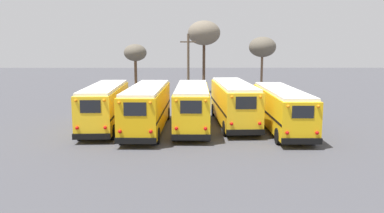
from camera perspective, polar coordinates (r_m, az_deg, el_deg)
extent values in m
plane|color=#424247|center=(28.54, 0.00, -3.19)|extent=(160.00, 160.00, 0.00)
cube|color=yellow|center=(28.77, -13.10, 0.09)|extent=(2.71, 9.79, 2.68)
cube|color=white|center=(28.58, -13.20, 2.93)|extent=(2.51, 9.40, 0.20)
cube|color=black|center=(24.28, -15.06, -4.44)|extent=(2.37, 0.30, 0.36)
cube|color=black|center=(23.94, -15.24, -0.01)|extent=(1.27, 0.08, 0.80)
sphere|color=red|center=(24.36, -17.12, -3.15)|extent=(0.22, 0.22, 0.22)
sphere|color=orange|center=(24.06, -17.31, 0.86)|extent=(0.18, 0.18, 0.18)
sphere|color=red|center=(23.98, -13.09, -3.17)|extent=(0.22, 0.22, 0.22)
sphere|color=orange|center=(23.68, -13.24, 0.90)|extent=(0.18, 0.18, 0.18)
cube|color=black|center=(29.03, -15.35, -0.32)|extent=(0.42, 9.50, 0.14)
cube|color=black|center=(28.61, -10.78, -0.29)|extent=(0.42, 9.50, 0.14)
cylinder|color=black|center=(32.60, -13.77, -1.01)|extent=(0.32, 1.00, 0.99)
cylinder|color=black|center=(32.26, -10.01, -0.99)|extent=(0.32, 1.00, 0.99)
cylinder|color=black|center=(25.81, -16.77, -3.79)|extent=(0.32, 1.00, 0.99)
cylinder|color=black|center=(25.37, -12.03, -3.82)|extent=(0.32, 1.00, 0.99)
cube|color=#EAAA0F|center=(27.43, -6.82, -0.12)|extent=(2.71, 10.46, 2.69)
cube|color=white|center=(27.23, -6.87, 2.88)|extent=(2.50, 10.04, 0.20)
cube|color=black|center=(22.59, -8.59, -5.19)|extent=(2.50, 0.26, 0.36)
cube|color=black|center=(22.22, -8.70, -0.41)|extent=(1.34, 0.06, 0.81)
sphere|color=red|center=(22.62, -10.92, -3.77)|extent=(0.22, 0.22, 0.22)
sphere|color=orange|center=(22.31, -11.06, 0.56)|extent=(0.18, 0.18, 0.18)
sphere|color=red|center=(22.31, -6.31, -3.84)|extent=(0.22, 0.22, 0.22)
sphere|color=orange|center=(21.99, -6.38, 0.56)|extent=(0.18, 0.18, 0.18)
cube|color=black|center=(27.66, -9.34, -0.53)|extent=(0.28, 10.19, 0.14)
cube|color=black|center=(27.32, -4.24, -0.55)|extent=(0.28, 10.19, 0.14)
cylinder|color=black|center=(31.59, -7.86, -1.10)|extent=(0.31, 1.05, 1.04)
cylinder|color=black|center=(31.32, -3.72, -1.13)|extent=(0.31, 1.05, 1.04)
cylinder|color=black|center=(24.09, -10.74, -4.40)|extent=(0.31, 1.05, 1.04)
cylinder|color=black|center=(23.72, -5.32, -4.49)|extent=(0.31, 1.05, 1.04)
cube|color=yellow|center=(27.79, 0.00, 0.03)|extent=(2.58, 9.79, 2.68)
cube|color=white|center=(27.60, 0.00, 2.99)|extent=(2.38, 9.39, 0.20)
cube|color=black|center=(23.20, -0.16, -4.72)|extent=(2.45, 0.25, 0.36)
cube|color=black|center=(22.85, -0.16, -0.09)|extent=(1.32, 0.05, 0.80)
sphere|color=red|center=(23.10, -2.40, -3.38)|extent=(0.22, 0.22, 0.22)
sphere|color=orange|center=(22.79, -2.42, 0.85)|extent=(0.18, 0.18, 0.18)
sphere|color=red|center=(23.07, 2.07, -3.39)|extent=(0.22, 0.22, 0.22)
sphere|color=orange|center=(22.76, 2.10, 0.85)|extent=(0.18, 0.18, 0.18)
cube|color=black|center=(27.86, -2.49, -0.37)|extent=(0.20, 9.55, 0.14)
cube|color=black|center=(27.83, 2.49, -0.38)|extent=(0.20, 9.55, 0.14)
cylinder|color=black|center=(31.54, -1.94, -1.06)|extent=(0.30, 1.03, 1.02)
cylinder|color=black|center=(31.51, 2.12, -1.07)|extent=(0.30, 1.03, 1.02)
cylinder|color=black|center=(24.55, -2.73, -4.02)|extent=(0.30, 1.03, 1.02)
cylinder|color=black|center=(24.52, 2.51, -4.03)|extent=(0.30, 1.03, 1.02)
cube|color=yellow|center=(29.46, 6.34, 0.58)|extent=(2.90, 10.26, 2.73)
cube|color=white|center=(29.28, 6.39, 3.42)|extent=(2.68, 9.84, 0.20)
cube|color=black|center=(24.72, 8.15, -3.91)|extent=(2.52, 0.31, 0.36)
cube|color=black|center=(24.39, 8.25, 0.54)|extent=(1.36, 0.09, 0.82)
sphere|color=red|center=(24.43, 6.06, -2.65)|extent=(0.22, 0.22, 0.22)
sphere|color=orange|center=(24.14, 6.13, 1.44)|extent=(0.18, 0.18, 0.18)
sphere|color=red|center=(24.78, 10.29, -2.58)|extent=(0.22, 0.22, 0.22)
sphere|color=orange|center=(24.49, 10.41, 1.46)|extent=(0.18, 0.18, 0.18)
cube|color=black|center=(29.32, 3.93, 0.17)|extent=(0.45, 9.95, 0.14)
cube|color=black|center=(29.71, 8.70, 0.21)|extent=(0.45, 9.95, 0.14)
cylinder|color=black|center=(33.20, 3.31, -0.52)|extent=(0.33, 1.07, 1.06)
cylinder|color=black|center=(33.52, 7.23, -0.48)|extent=(0.33, 1.07, 1.06)
cylinder|color=black|center=(25.83, 5.08, -3.34)|extent=(0.33, 1.07, 1.06)
cylinder|color=black|center=(26.24, 10.08, -3.24)|extent=(0.33, 1.07, 1.06)
cube|color=yellow|center=(28.07, 13.44, -0.31)|extent=(2.42, 10.66, 2.49)
cube|color=white|center=(27.88, 13.54, 2.42)|extent=(2.23, 10.23, 0.20)
cube|color=black|center=(23.20, 16.38, -5.09)|extent=(2.40, 0.21, 0.36)
cube|color=black|center=(22.87, 16.56, -0.81)|extent=(1.30, 0.04, 0.75)
sphere|color=red|center=(22.85, 14.31, -3.92)|extent=(0.22, 0.22, 0.22)
sphere|color=orange|center=(22.55, 14.47, 0.01)|extent=(0.18, 0.18, 0.18)
sphere|color=red|center=(23.34, 18.53, -3.83)|extent=(0.22, 0.22, 0.22)
sphere|color=orange|center=(23.05, 18.73, 0.01)|extent=(0.18, 0.18, 0.18)
cube|color=black|center=(27.85, 11.04, -0.69)|extent=(0.08, 10.43, 0.14)
cube|color=black|center=(28.40, 15.76, -0.68)|extent=(0.08, 10.43, 0.14)
cylinder|color=black|center=(31.91, 9.79, -1.05)|extent=(0.29, 1.04, 1.04)
cylinder|color=black|center=(32.36, 13.63, -1.04)|extent=(0.29, 1.04, 1.04)
cylinder|color=black|center=(24.19, 12.99, -4.43)|extent=(0.29, 1.04, 1.04)
cylinder|color=black|center=(24.77, 17.96, -4.33)|extent=(0.29, 1.04, 1.04)
cylinder|color=brown|center=(42.30, -0.57, 5.96)|extent=(0.27, 0.27, 7.49)
cube|color=brown|center=(42.23, -0.57, 9.82)|extent=(1.80, 0.14, 0.14)
cylinder|color=brown|center=(44.34, -8.55, 4.18)|extent=(0.33, 0.33, 4.66)
ellipsoid|color=#5B5447|center=(44.18, -8.64, 8.12)|extent=(2.62, 2.62, 1.96)
cylinder|color=#473323|center=(49.18, 1.82, 5.92)|extent=(0.36, 0.36, 6.66)
ellipsoid|color=#6B6051|center=(49.13, 1.84, 11.14)|extent=(4.19, 4.19, 3.15)
cylinder|color=brown|center=(49.73, 10.56, 4.89)|extent=(0.31, 0.31, 5.07)
ellipsoid|color=#5B5447|center=(49.61, 10.68, 8.91)|extent=(3.47, 3.47, 2.60)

